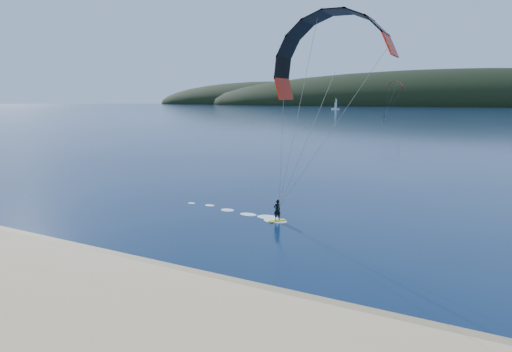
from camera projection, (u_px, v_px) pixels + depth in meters
The scene contains 6 objects.
ground at pixel (127, 315), 19.77m from camera, with size 1800.00×1800.00×0.00m, color #071935.
wet_sand at pixel (187, 278), 23.68m from camera, with size 220.00×2.50×0.10m.
headland at pixel (478, 106), 668.03m from camera, with size 1200.00×310.00×140.00m.
kitesurfer_near at pixel (329, 81), 25.05m from camera, with size 20.94×9.34×14.46m.
kitesurfer_far at pixel (395, 89), 203.10m from camera, with size 9.57×6.05×17.70m.
sailboat at pixel (336, 109), 423.16m from camera, with size 8.45×5.28×11.78m.
Camera 1 is at (13.80, -13.46, 9.71)m, focal length 30.39 mm.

